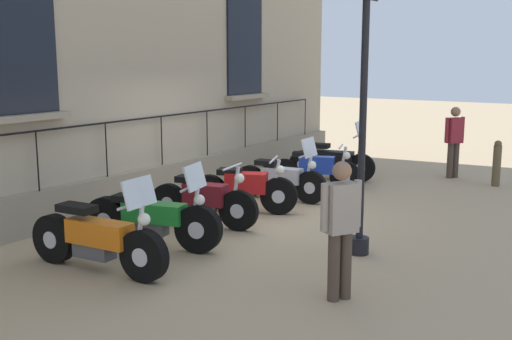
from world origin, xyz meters
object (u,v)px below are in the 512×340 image
Objects in this scene: bollard at (497,163)px; pedestrian_standing at (454,138)px; motorcycle_silver at (281,179)px; motorcycle_black at (332,161)px; pedestrian_walking at (341,223)px; motorcycle_green at (152,219)px; lamppost at (365,43)px; motorcycle_maroon at (204,201)px; motorcycle_orange at (98,240)px; motorcycle_red at (244,189)px; motorcycle_blue at (315,170)px.

bollard is 0.61× the size of pedestrian_standing.
motorcycle_black is (-0.08, 2.39, 0.02)m from motorcycle_silver.
pedestrian_standing reaches higher than pedestrian_walking.
motorcycle_green reaches higher than bollard.
lamppost is 2.68m from pedestrian_walking.
motorcycle_maroon is 0.49× the size of lamppost.
pedestrian_walking is (3.01, 0.87, 0.48)m from motorcycle_orange.
motorcycle_orange is 1.14× the size of motorcycle_silver.
motorcycle_red reaches higher than bollard.
motorcycle_green reaches higher than motorcycle_maroon.
motorcycle_orange reaches higher than bollard.
pedestrian_standing is at bearing 97.30° from pedestrian_walking.
motorcycle_orange is at bearing -88.22° from motorcycle_black.
motorcycle_silver is 1.20× the size of pedestrian_walking.
bollard is at bearing 22.00° from motorcycle_black.
motorcycle_green is at bearing -86.39° from motorcycle_maroon.
pedestrian_walking is (3.20, -2.74, 0.48)m from motorcycle_red.
lamppost reaches higher than motorcycle_orange.
motorcycle_orange is 9.01m from bollard.
pedestrian_standing is at bearing 157.87° from bollard.
lamppost is at bearing -85.28° from pedestrian_standing.
pedestrian_standing is (2.20, 1.74, 0.48)m from motorcycle_black.
motorcycle_maroon is 1.20× the size of pedestrian_walking.
motorcycle_red is at bearing -92.39° from motorcycle_silver.
pedestrian_standing is (1.98, 8.92, 0.49)m from motorcycle_orange.
lamppost is at bearing 27.61° from motorcycle_green.
lamppost reaches higher than bollard.
motorcycle_blue is at bearing -124.64° from pedestrian_standing.
pedestrian_standing reaches higher than motorcycle_green.
motorcycle_silver reaches higher than bollard.
motorcycle_orange reaches higher than motorcycle_blue.
bollard is (3.07, 2.49, 0.09)m from motorcycle_blue.
lamppost is 2.43× the size of pedestrian_walking.
pedestrian_standing is (-1.05, 0.43, 0.42)m from bollard.
motorcycle_blue is (-0.04, 6.00, -0.01)m from motorcycle_orange.
motorcycle_red is (-0.05, 2.44, -0.00)m from motorcycle_green.
motorcycle_green is at bearing -91.20° from motorcycle_blue.
motorcycle_blue is 1.13× the size of pedestrian_standing.
motorcycle_silver is (0.08, 2.31, -0.01)m from motorcycle_maroon.
lamppost is (2.73, -4.62, 2.49)m from motorcycle_black.
motorcycle_maroon is at bearing -91.61° from motorcycle_red.
motorcycle_orange is at bearing -134.49° from lamppost.
pedestrian_standing is at bearing 74.73° from motorcycle_green.
motorcycle_green is 2.20× the size of bollard.
motorcycle_orange is 3.61m from motorcycle_red.
motorcycle_maroon is 1.05× the size of motorcycle_blue.
motorcycle_green is 1.34× the size of pedestrian_standing.
pedestrian_walking is (3.23, -6.31, 0.47)m from motorcycle_black.
motorcycle_green is 1.31m from motorcycle_maroon.
motorcycle_maroon is 6.83m from bollard.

